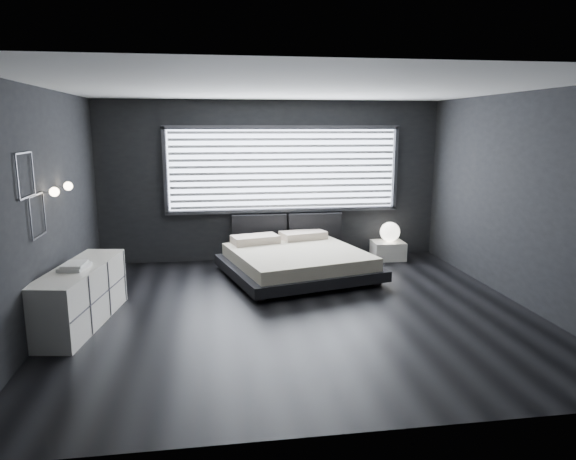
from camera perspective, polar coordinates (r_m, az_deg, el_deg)
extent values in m
plane|color=black|center=(6.75, 1.07, -8.94)|extent=(6.00, 6.00, 0.00)
plane|color=white|center=(6.34, 1.17, 15.50)|extent=(6.00, 6.00, 0.00)
cube|color=black|center=(9.10, -1.77, 5.43)|extent=(6.00, 0.04, 2.80)
cube|color=black|center=(3.77, 8.09, -3.26)|extent=(6.00, 0.04, 2.80)
cube|color=black|center=(6.60, -25.51, 2.05)|extent=(0.04, 5.50, 2.80)
cube|color=black|center=(7.50, 24.38, 3.14)|extent=(0.04, 5.50, 2.80)
cube|color=white|center=(9.09, -0.50, 6.76)|extent=(4.00, 0.02, 1.38)
cube|color=#47474C|center=(9.00, -13.52, 6.40)|extent=(0.06, 0.08, 1.48)
cube|color=#47474C|center=(9.56, 11.82, 6.75)|extent=(0.06, 0.08, 1.48)
cube|color=#47474C|center=(9.03, -0.48, 11.37)|extent=(4.14, 0.08, 0.06)
cube|color=#47474C|center=(9.15, -0.47, 2.18)|extent=(4.14, 0.08, 0.06)
cube|color=silver|center=(9.03, -0.45, 6.73)|extent=(3.94, 0.03, 1.32)
cube|color=black|center=(9.09, -3.21, 0.12)|extent=(0.96, 0.16, 0.52)
cube|color=black|center=(9.23, 2.98, 0.30)|extent=(0.96, 0.16, 0.52)
cylinder|color=silver|center=(6.61, -25.12, 3.85)|extent=(0.10, 0.02, 0.02)
sphere|color=#FFE5B7|center=(6.59, -24.53, 3.88)|extent=(0.11, 0.11, 0.11)
cylinder|color=silver|center=(7.19, -23.78, 4.48)|extent=(0.10, 0.02, 0.02)
sphere|color=#FFE5B7|center=(7.17, -23.24, 4.51)|extent=(0.11, 0.11, 0.11)
cube|color=#47474C|center=(6.01, -27.34, 7.61)|extent=(0.01, 0.46, 0.02)
cube|color=#47474C|center=(6.05, -26.94, 3.27)|extent=(0.01, 0.46, 0.02)
cube|color=#47474C|center=(6.24, -26.48, 5.66)|extent=(0.01, 0.02, 0.46)
cube|color=#47474C|center=(5.81, -27.85, 5.19)|extent=(0.01, 0.02, 0.46)
cube|color=#47474C|center=(6.29, -26.23, 3.51)|extent=(0.01, 0.46, 0.02)
cube|color=#47474C|center=(6.36, -25.87, -0.60)|extent=(0.01, 0.46, 0.02)
cube|color=#47474C|center=(6.53, -25.46, 1.79)|extent=(0.01, 0.02, 0.46)
cube|color=#47474C|center=(6.10, -26.68, 1.07)|extent=(0.01, 0.02, 0.46)
cube|color=black|center=(7.12, -3.11, -7.51)|extent=(0.14, 0.14, 0.08)
cube|color=black|center=(7.91, 9.75, -5.71)|extent=(0.14, 0.14, 0.08)
cube|color=black|center=(8.64, -6.85, -4.16)|extent=(0.14, 0.14, 0.08)
cube|color=black|center=(9.30, 4.24, -2.98)|extent=(0.14, 0.14, 0.08)
cube|color=black|center=(8.16, 1.07, -4.16)|extent=(2.60, 2.53, 0.16)
cube|color=beige|center=(8.11, 1.08, -2.96)|extent=(2.34, 2.34, 0.20)
cube|color=beige|center=(8.61, -3.67, -1.03)|extent=(0.84, 0.59, 0.13)
cube|color=beige|center=(8.93, 1.68, -0.56)|extent=(0.84, 0.59, 0.13)
cube|color=white|center=(9.41, 11.05, -2.23)|extent=(0.57, 0.48, 0.32)
sphere|color=white|center=(9.35, 11.26, -0.20)|extent=(0.35, 0.35, 0.35)
cube|color=white|center=(6.68, -22.01, -6.76)|extent=(0.78, 1.85, 0.72)
cube|color=#47474C|center=(6.59, -19.96, -6.86)|extent=(0.29, 1.75, 0.70)
cube|color=silver|center=(6.50, -22.64, -3.81)|extent=(0.34, 0.41, 0.04)
cube|color=silver|center=(6.47, -22.62, -3.54)|extent=(0.26, 0.34, 0.03)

